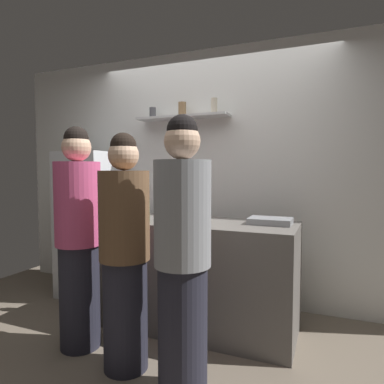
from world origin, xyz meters
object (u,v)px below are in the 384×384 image
(refrigerator, at_px, (92,223))
(utensil_holder, at_px, (196,214))
(person_grey_hoodie, at_px, (182,259))
(person_brown_jacket, at_px, (125,255))
(water_bottle_plastic, at_px, (115,204))
(baking_pan, at_px, (270,221))
(wine_bottle_green_glass, at_px, (146,209))
(wine_bottle_pale_glass, at_px, (196,212))
(person_pink_top, at_px, (79,239))

(refrigerator, relative_size, utensil_holder, 7.02)
(person_grey_hoodie, relative_size, person_brown_jacket, 1.05)
(water_bottle_plastic, distance_m, person_grey_hoodie, 1.33)
(baking_pan, relative_size, water_bottle_plastic, 1.27)
(wine_bottle_green_glass, xyz_separation_m, wine_bottle_pale_glass, (0.47, -0.03, -0.00))
(wine_bottle_green_glass, height_order, person_brown_jacket, person_brown_jacket)
(person_brown_jacket, bearing_deg, baking_pan, 121.69)
(refrigerator, distance_m, person_grey_hoodie, 2.00)
(person_brown_jacket, height_order, person_pink_top, person_pink_top)
(water_bottle_plastic, bearing_deg, wine_bottle_pale_glass, -10.23)
(refrigerator, bearing_deg, wine_bottle_pale_glass, -20.32)
(baking_pan, bearing_deg, wine_bottle_green_glass, -165.19)
(wine_bottle_pale_glass, bearing_deg, water_bottle_plastic, 169.77)
(baking_pan, height_order, person_grey_hoodie, person_grey_hoodie)
(utensil_holder, bearing_deg, person_grey_hoodie, -73.29)
(baking_pan, relative_size, person_brown_jacket, 0.21)
(refrigerator, xyz_separation_m, person_pink_top, (0.66, -0.97, 0.06))
(refrigerator, bearing_deg, water_bottle_plastic, -33.29)
(wine_bottle_green_glass, xyz_separation_m, person_grey_hoodie, (0.64, -0.68, -0.20))
(person_brown_jacket, relative_size, person_pink_top, 0.95)
(refrigerator, distance_m, baking_pan, 2.00)
(person_brown_jacket, bearing_deg, wine_bottle_pale_glass, 137.69)
(refrigerator, height_order, water_bottle_plastic, refrigerator)
(refrigerator, distance_m, person_brown_jacket, 1.58)
(person_grey_hoodie, relative_size, person_pink_top, 1.00)
(wine_bottle_green_glass, relative_size, person_pink_top, 0.17)
(refrigerator, distance_m, person_pink_top, 1.18)
(water_bottle_plastic, distance_m, person_pink_top, 0.64)
(baking_pan, distance_m, wine_bottle_green_glass, 1.04)
(water_bottle_plastic, relative_size, person_grey_hoodie, 0.16)
(wine_bottle_green_glass, bearing_deg, person_pink_top, -123.36)
(utensil_holder, distance_m, person_brown_jacket, 0.82)
(wine_bottle_pale_glass, relative_size, water_bottle_plastic, 1.06)
(person_grey_hoodie, height_order, person_brown_jacket, person_grey_hoodie)
(refrigerator, height_order, person_brown_jacket, person_brown_jacket)
(wine_bottle_green_glass, bearing_deg, person_grey_hoodie, -46.63)
(wine_bottle_green_glass, relative_size, wine_bottle_pale_glass, 1.01)
(refrigerator, relative_size, wine_bottle_pale_glass, 5.47)
(utensil_holder, distance_m, person_pink_top, 0.97)
(baking_pan, bearing_deg, person_brown_jacket, -134.32)
(water_bottle_plastic, xyz_separation_m, person_brown_jacket, (0.57, -0.71, -0.25))
(baking_pan, distance_m, water_bottle_plastic, 1.41)
(utensil_holder, relative_size, wine_bottle_green_glass, 0.77)
(wine_bottle_green_glass, bearing_deg, water_bottle_plastic, 162.91)
(utensil_holder, bearing_deg, person_pink_top, -136.19)
(wine_bottle_green_glass, distance_m, wine_bottle_pale_glass, 0.47)
(baking_pan, xyz_separation_m, person_grey_hoodie, (-0.36, -0.94, -0.12))
(person_grey_hoodie, bearing_deg, refrigerator, -66.17)
(person_brown_jacket, xyz_separation_m, person_pink_top, (-0.48, 0.11, 0.04))
(wine_bottle_green_glass, relative_size, person_grey_hoodie, 0.17)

